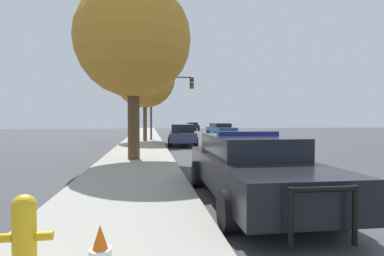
# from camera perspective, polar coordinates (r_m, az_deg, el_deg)

# --- Properties ---
(ground_plane) EXTENTS (110.00, 110.00, 0.00)m
(ground_plane) POSITION_cam_1_polar(r_m,az_deg,el_deg) (7.39, 31.59, -12.21)
(ground_plane) COLOR #3D3D42
(sidewalk_left) EXTENTS (3.00, 110.00, 0.13)m
(sidewalk_left) POSITION_cam_1_polar(r_m,az_deg,el_deg) (5.77, -13.09, -15.26)
(sidewalk_left) COLOR #99968C
(sidewalk_left) RESTS_ON ground_plane
(police_car) EXTENTS (2.11, 5.27, 1.48)m
(police_car) POSITION_cam_1_polar(r_m,az_deg,el_deg) (6.50, 11.13, -7.18)
(police_car) COLOR black
(police_car) RESTS_ON ground_plane
(fire_hydrant) EXTENTS (0.54, 0.24, 0.85)m
(fire_hydrant) POSITION_cam_1_polar(r_m,az_deg,el_deg) (3.61, -29.30, -17.19)
(fire_hydrant) COLOR gold
(fire_hydrant) RESTS_ON sidewalk_left
(traffic_light) EXTENTS (3.52, 0.35, 5.21)m
(traffic_light) POSITION_cam_1_polar(r_m,az_deg,el_deg) (24.36, -4.57, 6.43)
(traffic_light) COLOR #424247
(traffic_light) RESTS_ON sidewalk_left
(car_background_oncoming) EXTENTS (2.19, 4.76, 1.40)m
(car_background_oncoming) POSITION_cam_1_polar(r_m,az_deg,el_deg) (28.91, 5.50, -0.35)
(car_background_oncoming) COLOR navy
(car_background_oncoming) RESTS_ON ground_plane
(car_background_distant) EXTENTS (1.98, 4.66, 1.30)m
(car_background_distant) POSITION_cam_1_polar(r_m,az_deg,el_deg) (49.02, 0.03, 0.38)
(car_background_distant) COLOR black
(car_background_distant) RESTS_ON ground_plane
(car_background_midblock) EXTENTS (2.15, 4.52, 1.42)m
(car_background_midblock) POSITION_cam_1_polar(r_m,az_deg,el_deg) (20.00, -1.83, -1.26)
(car_background_midblock) COLOR #333856
(car_background_midblock) RESTS_ON ground_plane
(tree_sidewalk_near) EXTENTS (4.68, 4.68, 7.20)m
(tree_sidewalk_near) POSITION_cam_1_polar(r_m,az_deg,el_deg) (12.84, -11.13, 16.12)
(tree_sidewalk_near) COLOR #4C3823
(tree_sidewalk_near) RESTS_ON sidewalk_left
(tree_sidewalk_mid) EXTENTS (4.69, 4.69, 7.22)m
(tree_sidewalk_mid) POSITION_cam_1_polar(r_m,az_deg,el_deg) (23.51, -8.98, 9.52)
(tree_sidewalk_mid) COLOR brown
(tree_sidewalk_mid) RESTS_ON sidewalk_left
(traffic_cone) EXTENTS (0.39, 0.39, 0.60)m
(traffic_cone) POSITION_cam_1_polar(r_m,az_deg,el_deg) (3.22, -17.07, -22.31)
(traffic_cone) COLOR orange
(traffic_cone) RESTS_ON sidewalk_left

